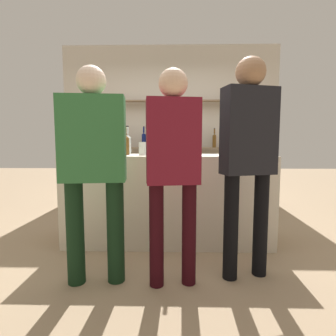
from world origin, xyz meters
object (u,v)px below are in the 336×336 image
(counter_bottle_5, at_px, (248,141))
(wine_glass, at_px, (111,144))
(customer_left, at_px, (93,160))
(customer_right, at_px, (248,149))
(counter_bottle_2, at_px, (172,142))
(server_behind_counter, at_px, (177,150))
(counter_bottle_3, at_px, (125,144))
(customer_center, at_px, (173,160))
(cork_jar, at_px, (143,149))
(counter_bottle_0, at_px, (128,143))
(counter_bottle_4, at_px, (99,144))
(counter_bottle_1, at_px, (103,143))

(counter_bottle_5, distance_m, wine_glass, 1.54)
(customer_left, distance_m, customer_right, 1.21)
(counter_bottle_2, relative_size, server_behind_counter, 0.21)
(counter_bottle_3, xyz_separation_m, customer_center, (0.53, -0.90, -0.11))
(wine_glass, xyz_separation_m, customer_left, (0.09, -0.97, -0.11))
(cork_jar, bearing_deg, customer_left, -108.34)
(wine_glass, relative_size, customer_left, 0.09)
(counter_bottle_3, distance_m, server_behind_counter, 1.02)
(counter_bottle_2, height_order, counter_bottle_3, counter_bottle_2)
(counter_bottle_0, bearing_deg, server_behind_counter, 49.68)
(cork_jar, relative_size, customer_left, 0.08)
(cork_jar, bearing_deg, counter_bottle_5, 6.97)
(counter_bottle_5, height_order, customer_right, customer_right)
(counter_bottle_3, relative_size, cork_jar, 2.16)
(counter_bottle_0, relative_size, counter_bottle_4, 1.03)
(counter_bottle_0, xyz_separation_m, customer_left, (-0.08, -1.04, -0.12))
(counter_bottle_3, bearing_deg, counter_bottle_0, 90.96)
(counter_bottle_0, bearing_deg, wine_glass, -157.45)
(counter_bottle_3, height_order, cork_jar, counter_bottle_3)
(counter_bottle_4, bearing_deg, customer_right, -25.87)
(cork_jar, bearing_deg, counter_bottle_4, -170.87)
(server_behind_counter, bearing_deg, counter_bottle_3, -28.85)
(wine_glass, distance_m, customer_right, 1.56)
(customer_left, bearing_deg, server_behind_counter, -27.50)
(customer_left, bearing_deg, customer_center, -98.90)
(counter_bottle_1, relative_size, customer_center, 0.20)
(counter_bottle_1, xyz_separation_m, server_behind_counter, (0.85, 0.71, -0.10))
(counter_bottle_4, distance_m, customer_center, 1.13)
(counter_bottle_5, bearing_deg, wine_glass, -178.82)
(wine_glass, xyz_separation_m, server_behind_counter, (0.75, 0.75, -0.09))
(counter_bottle_5, distance_m, customer_center, 1.33)
(counter_bottle_0, height_order, wine_glass, counter_bottle_0)
(counter_bottle_3, xyz_separation_m, counter_bottle_5, (1.37, 0.12, 0.03))
(counter_bottle_5, xyz_separation_m, server_behind_counter, (-0.79, 0.72, -0.12))
(counter_bottle_1, distance_m, counter_bottle_2, 0.81)
(counter_bottle_0, relative_size, counter_bottle_1, 1.01)
(counter_bottle_0, xyz_separation_m, server_behind_counter, (0.58, 0.68, -0.10))
(counter_bottle_4, relative_size, customer_right, 0.18)
(cork_jar, distance_m, customer_center, 0.94)
(counter_bottle_0, relative_size, wine_glass, 2.07)
(counter_bottle_1, height_order, counter_bottle_2, counter_bottle_2)
(counter_bottle_4, relative_size, wine_glass, 2.02)
(counter_bottle_5, relative_size, server_behind_counter, 0.22)
(wine_glass, xyz_separation_m, customer_center, (0.70, -0.99, -0.11))
(customer_center, xyz_separation_m, customer_right, (0.60, 0.14, 0.07))
(server_behind_counter, height_order, customer_left, server_behind_counter)
(wine_glass, bearing_deg, customer_right, -33.44)
(counter_bottle_2, xyz_separation_m, server_behind_counter, (0.06, 0.89, -0.11))
(counter_bottle_1, relative_size, counter_bottle_2, 0.89)
(counter_bottle_3, bearing_deg, server_behind_counter, 55.73)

